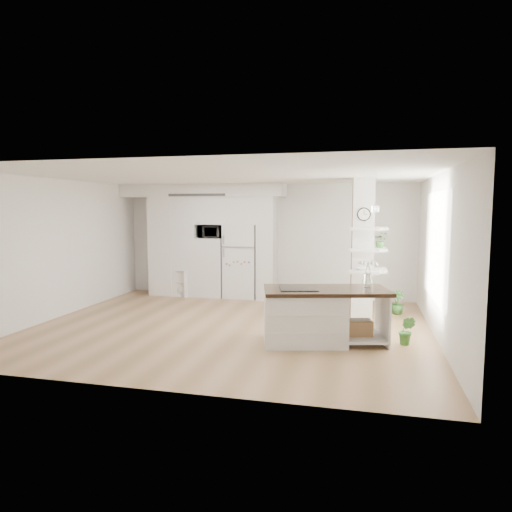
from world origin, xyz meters
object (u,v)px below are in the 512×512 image
Objects in this scene: kitchen_island at (312,314)px; bookshelf at (181,284)px; refrigerator at (242,261)px; floor_plant_a at (407,331)px.

kitchen_island is 3.20× the size of bookshelf.
bookshelf is (-1.48, -0.19, -0.59)m from refrigerator.
floor_plant_a is at bearing -5.55° from kitchen_island.
refrigerator is 0.83× the size of kitchen_island.
kitchen_island reaches higher than floor_plant_a.
kitchen_island is (2.07, -3.34, -0.42)m from refrigerator.
floor_plant_a is at bearing -9.58° from bookshelf.
kitchen_island is 4.52× the size of floor_plant_a.
bookshelf is at bearing -172.57° from refrigerator.
bookshelf is (-3.54, 3.15, -0.17)m from kitchen_island.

